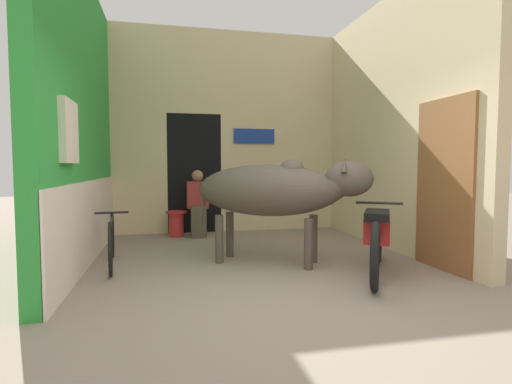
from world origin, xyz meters
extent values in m
plane|color=gray|center=(0.00, 0.00, 0.00)|extent=(30.00, 30.00, 0.00)
cube|color=green|center=(-2.25, 2.11, 1.94)|extent=(0.18, 4.22, 3.87)
cube|color=silver|center=(-2.15, 2.11, 0.54)|extent=(0.03, 4.22, 1.08)
cube|color=silver|center=(-2.13, 0.93, 1.63)|extent=(0.08, 0.56, 0.64)
cube|color=beige|center=(0.00, 4.31, 3.07)|extent=(4.32, 0.18, 1.60)
cube|color=beige|center=(-1.65, 4.31, 1.14)|extent=(1.01, 0.18, 2.27)
cube|color=beige|center=(1.02, 4.31, 1.14)|extent=(2.29, 0.18, 2.27)
cube|color=black|center=(-0.64, 4.67, 1.14)|extent=(1.02, 0.90, 2.27)
cube|color=navy|center=(0.53, 4.20, 1.86)|extent=(0.81, 0.03, 0.28)
cube|color=beige|center=(2.25, 2.11, 1.94)|extent=(0.18, 4.22, 3.87)
cube|color=brown|center=(2.15, 0.76, 1.05)|extent=(0.05, 1.00, 2.10)
ellipsoid|color=#4C4238|center=(0.12, 1.57, 0.96)|extent=(2.01, 1.56, 0.67)
ellipsoid|color=#4C4238|center=(0.41, 1.41, 1.24)|extent=(0.42, 0.40, 0.25)
cylinder|color=#4C4238|center=(0.88, 1.14, 1.01)|extent=(0.55, 0.50, 0.45)
ellipsoid|color=#4C4238|center=(1.03, 1.05, 1.12)|extent=(0.70, 0.62, 0.44)
cylinder|color=#4C4238|center=(-0.67, 2.02, 0.76)|extent=(0.13, 0.10, 0.57)
cylinder|color=#4C4238|center=(0.73, 1.45, 0.32)|extent=(0.11, 0.11, 0.63)
cylinder|color=#4C4238|center=(0.53, 1.11, 0.32)|extent=(0.11, 0.11, 0.63)
cylinder|color=#4C4238|center=(-0.30, 2.03, 0.32)|extent=(0.11, 0.11, 0.63)
cylinder|color=#4C4238|center=(-0.49, 1.69, 0.32)|extent=(0.11, 0.11, 0.63)
cone|color=#473D33|center=(1.07, 1.21, 1.29)|extent=(0.13, 0.16, 0.20)
cone|color=#473D33|center=(0.91, 0.94, 1.29)|extent=(0.13, 0.16, 0.20)
torus|color=black|center=(0.90, 0.16, 0.36)|extent=(0.44, 0.66, 0.72)
torus|color=black|center=(1.58, 1.29, 0.36)|extent=(0.44, 0.66, 0.72)
cube|color=maroon|center=(1.24, 0.72, 0.55)|extent=(0.61, 0.76, 0.28)
cube|color=black|center=(1.14, 0.55, 0.73)|extent=(0.52, 0.63, 0.09)
cylinder|color=black|center=(1.51, 1.16, 0.80)|extent=(0.51, 0.33, 0.03)
sphere|color=silver|center=(1.55, 1.24, 0.65)|extent=(0.15, 0.15, 0.15)
torus|color=black|center=(-1.81, 1.33, 0.32)|extent=(0.10, 0.64, 0.64)
torus|color=black|center=(-1.91, 2.36, 0.32)|extent=(0.10, 0.64, 0.64)
cylinder|color=black|center=(-1.86, 1.85, 0.58)|extent=(0.12, 0.85, 0.03)
cylinder|color=black|center=(-1.91, 2.27, 0.64)|extent=(0.44, 0.08, 0.03)
cube|color=brown|center=(-0.62, 3.61, 0.23)|extent=(0.27, 0.14, 0.46)
cube|color=brown|center=(-0.62, 3.70, 0.51)|extent=(0.27, 0.32, 0.11)
cube|color=maroon|center=(-0.62, 3.77, 0.76)|extent=(0.38, 0.20, 0.49)
sphere|color=#937051|center=(-0.62, 3.77, 1.10)|extent=(0.20, 0.20, 0.20)
cylinder|color=red|center=(-1.00, 3.84, 0.21)|extent=(0.26, 0.26, 0.43)
cylinder|color=red|center=(-1.00, 3.84, 0.45)|extent=(0.37, 0.37, 0.04)
camera|label=1|loc=(-1.16, -3.48, 1.28)|focal=28.00mm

